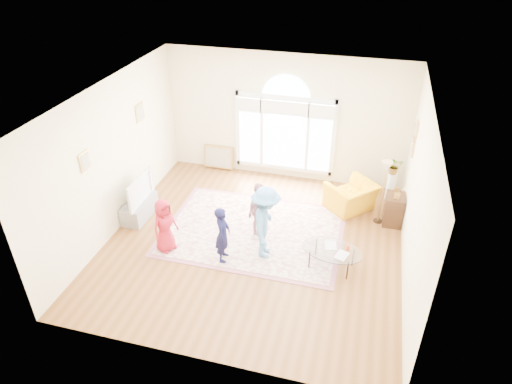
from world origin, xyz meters
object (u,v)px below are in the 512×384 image
(tv_console, at_px, (140,208))
(armchair, at_px, (351,196))
(area_rug, at_px, (254,231))
(television, at_px, (137,189))
(coffee_table, at_px, (332,251))

(tv_console, bearing_deg, armchair, 18.73)
(area_rug, bearing_deg, tv_console, -177.61)
(armchair, bearing_deg, area_rug, -10.12)
(area_rug, relative_size, armchair, 3.54)
(area_rug, xyz_separation_m, tv_console, (-2.64, -0.11, 0.20))
(television, bearing_deg, armchair, 18.75)
(area_rug, bearing_deg, coffee_table, -22.41)
(coffee_table, relative_size, armchair, 1.26)
(armchair, bearing_deg, coffee_table, 38.55)
(tv_console, bearing_deg, area_rug, 2.39)
(area_rug, height_order, coffee_table, coffee_table)
(armchair, bearing_deg, television, -28.03)
(tv_console, height_order, armchair, armchair)
(area_rug, xyz_separation_m, television, (-2.63, -0.11, 0.72))
(area_rug, distance_m, tv_console, 2.65)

